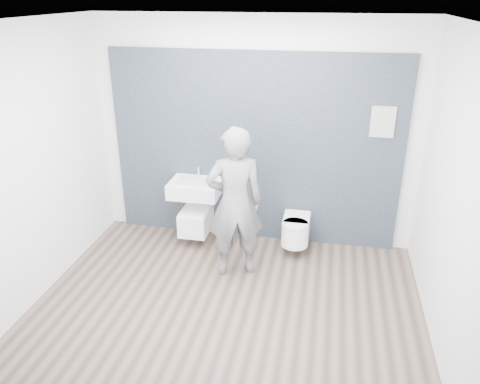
% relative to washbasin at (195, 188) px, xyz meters
% --- Properties ---
extents(ground, '(4.00, 4.00, 0.00)m').
position_rel_washbasin_xyz_m(ground, '(0.70, -1.20, -0.74)').
color(ground, brown).
rests_on(ground, ground).
extents(room_shell, '(4.00, 4.00, 4.00)m').
position_rel_washbasin_xyz_m(room_shell, '(0.70, -1.20, 1.00)').
color(room_shell, silver).
rests_on(room_shell, ground).
extents(tile_wall, '(3.60, 0.06, 2.40)m').
position_rel_washbasin_xyz_m(tile_wall, '(0.70, 0.27, -0.74)').
color(tile_wall, black).
rests_on(tile_wall, ground).
extents(washbasin, '(0.63, 0.47, 0.47)m').
position_rel_washbasin_xyz_m(washbasin, '(0.00, 0.00, 0.00)').
color(washbasin, white).
rests_on(washbasin, ground).
extents(toilet_square, '(0.35, 0.51, 0.64)m').
position_rel_washbasin_xyz_m(toilet_square, '(0.00, -0.01, -0.42)').
color(toilet_square, white).
rests_on(toilet_square, ground).
extents(toilet_rounded, '(0.33, 0.56, 0.31)m').
position_rel_washbasin_xyz_m(toilet_rounded, '(1.29, -0.05, -0.44)').
color(toilet_rounded, white).
rests_on(toilet_rounded, ground).
extents(info_placard, '(0.27, 0.03, 0.36)m').
position_rel_washbasin_xyz_m(info_placard, '(2.19, 0.22, -0.74)').
color(info_placard, silver).
rests_on(info_placard, ground).
extents(visitor, '(0.74, 0.61, 1.75)m').
position_rel_washbasin_xyz_m(visitor, '(0.65, -0.64, 0.13)').
color(visitor, slate).
rests_on(visitor, ground).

